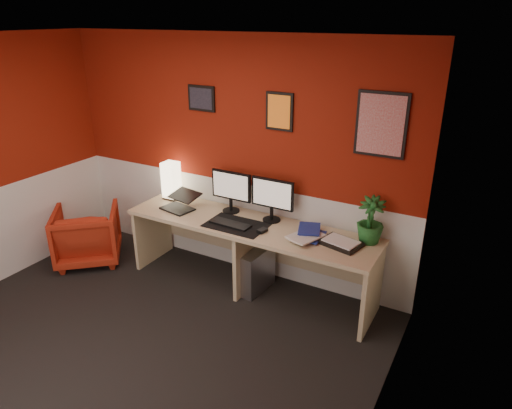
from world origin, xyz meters
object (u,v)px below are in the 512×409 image
object	(u,v)px
zen_tray	(341,243)
armchair	(87,235)
monitor_right	(272,194)
pc_tower	(255,270)
monitor_left	(231,185)
potted_plant	(371,220)
laptop	(177,200)
shoji_lamp	(171,181)
desk	(249,257)

from	to	relation	value
zen_tray	armchair	bearing A→B (deg)	-172.00
monitor_right	pc_tower	distance (m)	0.82
monitor_left	potted_plant	bearing A→B (deg)	0.44
zen_tray	monitor_left	bearing A→B (deg)	172.52
monitor_left	monitor_right	world-z (taller)	same
monitor_left	pc_tower	xyz separation A→B (m)	(0.39, -0.18, -0.80)
laptop	monitor_right	bearing A→B (deg)	23.79
shoji_lamp	potted_plant	bearing A→B (deg)	0.29
desk	laptop	distance (m)	0.97
potted_plant	pc_tower	size ratio (longest dim) A/B	0.96
monitor_left	monitor_right	size ratio (longest dim) A/B	1.00
desk	potted_plant	size ratio (longest dim) A/B	6.01
shoji_lamp	monitor_right	bearing A→B (deg)	0.10
laptop	potted_plant	xyz separation A→B (m)	(1.99, 0.24, 0.11)
laptop	potted_plant	bearing A→B (deg)	17.59
armchair	potted_plant	bearing A→B (deg)	149.75
laptop	armchair	world-z (taller)	laptop
potted_plant	armchair	distance (m)	3.17
monitor_right	pc_tower	bearing A→B (deg)	-116.08
monitor_left	pc_tower	size ratio (longest dim) A/B	1.29
desk	armchair	size ratio (longest dim) A/B	3.71
zen_tray	armchair	world-z (taller)	zen_tray
shoji_lamp	monitor_right	xyz separation A→B (m)	(1.25, 0.00, 0.09)
monitor_left	zen_tray	bearing A→B (deg)	-7.48
shoji_lamp	potted_plant	world-z (taller)	potted_plant
monitor_right	potted_plant	bearing A→B (deg)	0.53
armchair	desk	bearing A→B (deg)	150.41
desk	zen_tray	size ratio (longest dim) A/B	7.43
monitor_right	potted_plant	size ratio (longest dim) A/B	1.34
laptop	potted_plant	world-z (taller)	potted_plant
shoji_lamp	zen_tray	distance (m)	2.06
pc_tower	potted_plant	bearing A→B (deg)	14.76
zen_tray	pc_tower	bearing A→B (deg)	-179.40
pc_tower	laptop	bearing A→B (deg)	-171.44
shoji_lamp	monitor_left	world-z (taller)	monitor_left
laptop	monitor_left	world-z (taller)	monitor_left
pc_tower	desk	bearing A→B (deg)	-169.05
desk	laptop	size ratio (longest dim) A/B	7.88
desk	zen_tray	distance (m)	1.02
zen_tray	shoji_lamp	bearing A→B (deg)	175.36
laptop	armchair	size ratio (longest dim) A/B	0.47
monitor_right	desk	bearing A→B (deg)	-129.93
laptop	pc_tower	size ratio (longest dim) A/B	0.73
desk	shoji_lamp	xyz separation A→B (m)	(-1.10, 0.18, 0.56)
monitor_left	armchair	world-z (taller)	monitor_left
desk	zen_tray	world-z (taller)	zen_tray
laptop	zen_tray	world-z (taller)	laptop
laptop	monitor_left	bearing A→B (deg)	34.54
monitor_left	shoji_lamp	bearing A→B (deg)	-179.98
monitor_right	armchair	world-z (taller)	monitor_right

